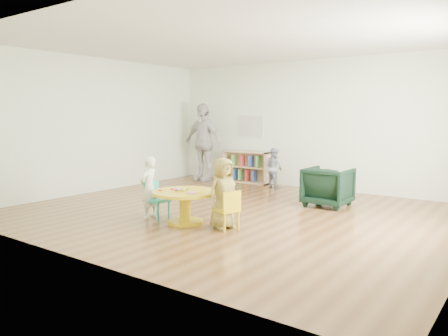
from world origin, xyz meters
name	(u,v)px	position (x,y,z in m)	size (l,w,h in m)	color
room	(235,98)	(0.01, 0.00, 1.89)	(7.10, 7.00, 2.80)	brown
activity_table	(185,201)	(-0.17, -1.04, 0.34)	(0.98, 0.98, 0.53)	gold
kid_chair_left	(156,198)	(-0.78, -1.05, 0.31)	(0.31, 0.31, 0.58)	teal
kid_chair_right	(228,209)	(0.58, -0.98, 0.30)	(0.38, 0.38, 0.57)	gold
bookshelf	(247,167)	(-1.61, 2.86, 0.37)	(1.20, 0.30, 0.75)	tan
alphabet_poster	(250,126)	(-1.60, 2.98, 1.35)	(0.74, 0.01, 0.54)	white
armchair	(328,187)	(1.07, 1.38, 0.35)	(0.75, 0.77, 0.70)	black
child_left	(149,187)	(-0.85, -1.12, 0.49)	(0.35, 0.23, 0.97)	silver
child_right	(223,193)	(0.47, -0.95, 0.51)	(0.50, 0.33, 1.02)	yellow
toddler	(274,168)	(-0.69, 2.56, 0.45)	(0.43, 0.34, 0.89)	#1C2746
adult_caretaker	(203,142)	(-2.66, 2.49, 0.95)	(1.11, 0.46, 1.90)	beige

